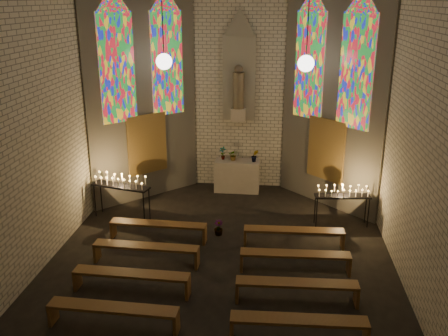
{
  "coord_description": "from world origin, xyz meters",
  "views": [
    {
      "loc": [
        1.18,
        -9.33,
        5.87
      ],
      "look_at": [
        0.02,
        1.47,
        2.13
      ],
      "focal_mm": 40.0,
      "sensor_mm": 36.0,
      "label": 1
    }
  ],
  "objects_px": {
    "votive_stand_left": "(121,183)",
    "votive_stand_right": "(343,193)",
    "aisle_flower_pot": "(218,228)",
    "altar": "(237,176)"
  },
  "relations": [
    {
      "from": "aisle_flower_pot",
      "to": "votive_stand_left",
      "type": "distance_m",
      "value": 3.0
    },
    {
      "from": "altar",
      "to": "votive_stand_right",
      "type": "bearing_deg",
      "value": -36.67
    },
    {
      "from": "votive_stand_left",
      "to": "aisle_flower_pot",
      "type": "bearing_deg",
      "value": -1.15
    },
    {
      "from": "votive_stand_left",
      "to": "votive_stand_right",
      "type": "relative_size",
      "value": 1.13
    },
    {
      "from": "votive_stand_right",
      "to": "altar",
      "type": "bearing_deg",
      "value": 137.28
    },
    {
      "from": "aisle_flower_pot",
      "to": "votive_stand_left",
      "type": "height_order",
      "value": "votive_stand_left"
    },
    {
      "from": "altar",
      "to": "aisle_flower_pot",
      "type": "relative_size",
      "value": 3.43
    },
    {
      "from": "altar",
      "to": "aisle_flower_pot",
      "type": "height_order",
      "value": "altar"
    },
    {
      "from": "votive_stand_left",
      "to": "votive_stand_right",
      "type": "distance_m",
      "value": 6.0
    },
    {
      "from": "altar",
      "to": "votive_stand_left",
      "type": "distance_m",
      "value": 3.89
    }
  ]
}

